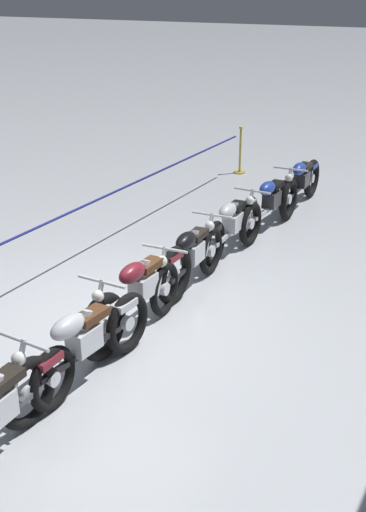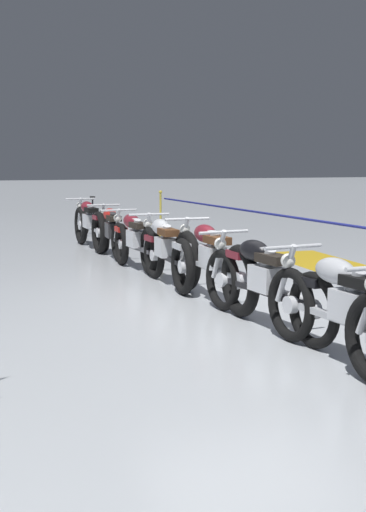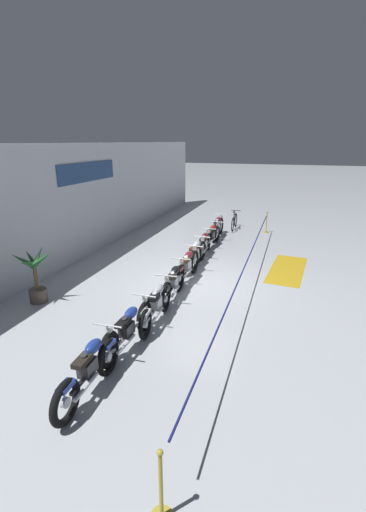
{
  "view_description": "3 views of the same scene",
  "coord_description": "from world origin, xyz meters",
  "px_view_note": "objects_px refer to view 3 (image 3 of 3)",
  "views": [
    {
      "loc": [
        5.83,
        4.35,
        3.93
      ],
      "look_at": [
        -0.91,
        0.62,
        0.66
      ],
      "focal_mm": 45.0,
      "sensor_mm": 36.0,
      "label": 1
    },
    {
      "loc": [
        -6.99,
        3.64,
        1.66
      ],
      "look_at": [
        0.74,
        0.59,
        0.47
      ],
      "focal_mm": 45.0,
      "sensor_mm": 36.0,
      "label": 2
    },
    {
      "loc": [
        -9.72,
        -2.46,
        4.26
      ],
      "look_at": [
        0.37,
        0.79,
        0.69
      ],
      "focal_mm": 24.0,
      "sensor_mm": 36.0,
      "label": 3
    }
  ],
  "objects_px": {
    "motorcycle_blue_1": "(128,330)",
    "motorcycle_maroon_6": "(204,244)",
    "motorcycle_silver_2": "(157,303)",
    "potted_palm_left_of_row": "(36,277)",
    "motorcycle_blue_0": "(90,368)",
    "motorcycle_black_3": "(174,282)",
    "stanchion_mid_left": "(266,225)",
    "motorcycle_maroon_4": "(187,267)",
    "motorcycle_silver_5": "(195,254)",
    "bicycle": "(234,222)",
    "motorcycle_maroon_8": "(217,227)",
    "stanchion_far_left": "(239,284)",
    "floor_banner": "(287,269)",
    "motorcycle_red_7": "(212,236)"
  },
  "relations": [
    {
      "from": "motorcycle_blue_0",
      "to": "motorcycle_black_3",
      "type": "height_order",
      "value": "motorcycle_blue_0"
    },
    {
      "from": "stanchion_mid_left",
      "to": "motorcycle_silver_5",
      "type": "bearing_deg",
      "value": 160.94
    },
    {
      "from": "motorcycle_blue_1",
      "to": "floor_banner",
      "type": "bearing_deg",
      "value": -27.08
    },
    {
      "from": "motorcycle_blue_0",
      "to": "motorcycle_maroon_8",
      "type": "bearing_deg",
      "value": 0.4
    },
    {
      "from": "motorcycle_black_3",
      "to": "motorcycle_silver_5",
      "type": "bearing_deg",
      "value": 2.57
    },
    {
      "from": "bicycle",
      "to": "motorcycle_maroon_8",
      "type": "bearing_deg",
      "value": 166.11
    },
    {
      "from": "motorcycle_silver_2",
      "to": "motorcycle_maroon_6",
      "type": "xyz_separation_m",
      "value": [
        5.31,
        0.17,
        -0.01
      ]
    },
    {
      "from": "motorcycle_black_3",
      "to": "motorcycle_red_7",
      "type": "relative_size",
      "value": 1.03
    },
    {
      "from": "motorcycle_maroon_4",
      "to": "motorcycle_silver_5",
      "type": "xyz_separation_m",
      "value": [
        1.33,
        0.11,
        -0.01
      ]
    },
    {
      "from": "motorcycle_maroon_6",
      "to": "motorcycle_maroon_8",
      "type": "bearing_deg",
      "value": 1.57
    },
    {
      "from": "floor_banner",
      "to": "motorcycle_silver_2",
      "type": "bearing_deg",
      "value": 153.1
    },
    {
      "from": "stanchion_mid_left",
      "to": "floor_banner",
      "type": "relative_size",
      "value": 0.34
    },
    {
      "from": "floor_banner",
      "to": "motorcycle_maroon_6",
      "type": "bearing_deg",
      "value": 84.88
    },
    {
      "from": "motorcycle_silver_5",
      "to": "stanchion_far_left",
      "type": "relative_size",
      "value": 0.17
    },
    {
      "from": "motorcycle_silver_2",
      "to": "motorcycle_silver_5",
      "type": "distance_m",
      "value": 4.01
    },
    {
      "from": "motorcycle_blue_1",
      "to": "motorcycle_maroon_6",
      "type": "height_order",
      "value": "motorcycle_blue_1"
    },
    {
      "from": "bicycle",
      "to": "potted_palm_left_of_row",
      "type": "height_order",
      "value": "potted_palm_left_of_row"
    },
    {
      "from": "motorcycle_black_3",
      "to": "motorcycle_maroon_8",
      "type": "relative_size",
      "value": 1.03
    },
    {
      "from": "motorcycle_silver_5",
      "to": "motorcycle_maroon_8",
      "type": "height_order",
      "value": "motorcycle_maroon_8"
    },
    {
      "from": "potted_palm_left_of_row",
      "to": "stanchion_mid_left",
      "type": "relative_size",
      "value": 1.47
    },
    {
      "from": "motorcycle_blue_1",
      "to": "floor_banner",
      "type": "distance_m",
      "value": 6.83
    },
    {
      "from": "motorcycle_silver_2",
      "to": "floor_banner",
      "type": "distance_m",
      "value": 5.61
    },
    {
      "from": "motorcycle_black_3",
      "to": "motorcycle_maroon_8",
      "type": "height_order",
      "value": "motorcycle_maroon_8"
    },
    {
      "from": "motorcycle_maroon_8",
      "to": "stanchion_far_left",
      "type": "relative_size",
      "value": 0.17
    },
    {
      "from": "motorcycle_blue_0",
      "to": "stanchion_far_left",
      "type": "relative_size",
      "value": 0.16
    },
    {
      "from": "motorcycle_silver_2",
      "to": "potted_palm_left_of_row",
      "type": "height_order",
      "value": "potted_palm_left_of_row"
    },
    {
      "from": "motorcycle_maroon_8",
      "to": "floor_banner",
      "type": "relative_size",
      "value": 0.75
    },
    {
      "from": "motorcycle_black_3",
      "to": "bicycle",
      "type": "bearing_deg",
      "value": -1.68
    },
    {
      "from": "motorcycle_maroon_8",
      "to": "floor_banner",
      "type": "bearing_deg",
      "value": -136.13
    },
    {
      "from": "motorcycle_blue_1",
      "to": "motorcycle_maroon_6",
      "type": "xyz_separation_m",
      "value": [
        6.65,
        0.06,
        -0.01
      ]
    },
    {
      "from": "potted_palm_left_of_row",
      "to": "floor_banner",
      "type": "relative_size",
      "value": 0.5
    },
    {
      "from": "motorcycle_maroon_6",
      "to": "motorcycle_red_7",
      "type": "distance_m",
      "value": 1.34
    },
    {
      "from": "bicycle",
      "to": "potted_palm_left_of_row",
      "type": "bearing_deg",
      "value": 159.3
    },
    {
      "from": "motorcycle_red_7",
      "to": "motorcycle_silver_5",
      "type": "bearing_deg",
      "value": -179.42
    },
    {
      "from": "motorcycle_blue_1",
      "to": "potted_palm_left_of_row",
      "type": "distance_m",
      "value": 3.7
    },
    {
      "from": "motorcycle_silver_5",
      "to": "motorcycle_maroon_6",
      "type": "relative_size",
      "value": 0.99
    },
    {
      "from": "motorcycle_black_3",
      "to": "motorcycle_maroon_8",
      "type": "xyz_separation_m",
      "value": [
        6.71,
        0.21,
        0.01
      ]
    },
    {
      "from": "motorcycle_black_3",
      "to": "stanchion_far_left",
      "type": "distance_m",
      "value": 1.9
    },
    {
      "from": "motorcycle_blue_0",
      "to": "bicycle",
      "type": "height_order",
      "value": "motorcycle_blue_0"
    },
    {
      "from": "motorcycle_maroon_6",
      "to": "bicycle",
      "type": "height_order",
      "value": "bicycle"
    },
    {
      "from": "motorcycle_black_3",
      "to": "potted_palm_left_of_row",
      "type": "bearing_deg",
      "value": 111.59
    },
    {
      "from": "motorcycle_black_3",
      "to": "stanchion_far_left",
      "type": "bearing_deg",
      "value": -97.19
    },
    {
      "from": "motorcycle_blue_0",
      "to": "motorcycle_maroon_6",
      "type": "distance_m",
      "value": 8.03
    },
    {
      "from": "motorcycle_maroon_4",
      "to": "potted_palm_left_of_row",
      "type": "bearing_deg",
      "value": 127.37
    },
    {
      "from": "motorcycle_blue_0",
      "to": "motorcycle_red_7",
      "type": "height_order",
      "value": "motorcycle_blue_0"
    },
    {
      "from": "stanchion_far_left",
      "to": "floor_banner",
      "type": "height_order",
      "value": "stanchion_far_left"
    },
    {
      "from": "motorcycle_black_3",
      "to": "potted_palm_left_of_row",
      "type": "xyz_separation_m",
      "value": [
        -1.39,
        3.52,
        0.27
      ]
    },
    {
      "from": "motorcycle_silver_2",
      "to": "motorcycle_maroon_8",
      "type": "height_order",
      "value": "motorcycle_maroon_8"
    },
    {
      "from": "motorcycle_maroon_8",
      "to": "stanchion_far_left",
      "type": "bearing_deg",
      "value": -163.38
    },
    {
      "from": "motorcycle_maroon_4",
      "to": "floor_banner",
      "type": "bearing_deg",
      "value": -55.95
    }
  ]
}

